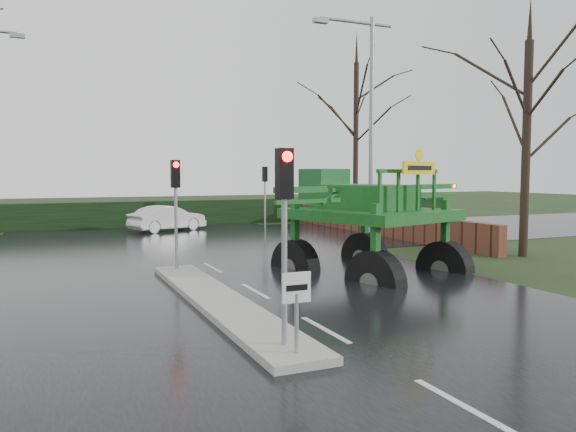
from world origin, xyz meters
name	(u,v)px	position (x,y,z in m)	size (l,w,h in m)	color
ground	(325,331)	(0.00, 0.00, 0.00)	(140.00, 140.00, 0.00)	black
road_main	(198,260)	(0.00, 10.00, 0.00)	(14.00, 80.00, 0.02)	black
road_cross	(165,242)	(0.00, 16.00, 0.01)	(80.00, 12.00, 0.02)	black
median_island	(218,301)	(-1.30, 3.00, 0.09)	(1.20, 10.00, 0.16)	gray
hedge_row	(137,214)	(0.00, 24.00, 0.75)	(44.00, 0.90, 1.50)	black
brick_wall	(362,221)	(10.50, 16.00, 0.60)	(0.40, 20.00, 1.20)	#592D1E
keep_left_sign	(296,299)	(-1.30, -1.50, 1.06)	(0.50, 0.07, 1.35)	gray
traffic_signal_near	(285,204)	(-1.30, -1.01, 2.59)	(0.26, 0.33, 3.52)	gray
traffic_signal_mid	(176,191)	(-1.30, 7.49, 2.59)	(0.26, 0.33, 3.52)	gray
traffic_signal_far	(265,183)	(6.50, 20.01, 2.59)	(0.26, 0.33, 3.52)	gray
street_light_right	(365,109)	(8.19, 12.00, 5.99)	(3.85, 0.30, 10.00)	gray
tree_right_near	(527,117)	(11.50, 6.00, 5.20)	(5.60, 5.60, 9.64)	black
tree_right_far	(356,120)	(13.00, 21.00, 6.50)	(7.00, 7.00, 12.05)	black
crop_sprayer	(370,204)	(3.43, 3.90, 2.26)	(8.21, 6.25, 4.78)	black
white_sedan	(168,231)	(1.09, 20.66, 0.00)	(1.46, 4.18, 1.38)	silver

